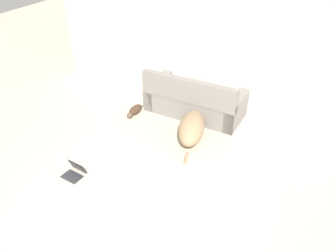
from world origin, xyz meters
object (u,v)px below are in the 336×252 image
object	(u,v)px
dog	(192,126)
laptop_open	(75,171)
couch	(194,101)
cat	(135,110)

from	to	relation	value
dog	laptop_open	xyz separation A→B (m)	(-1.22, -1.78, -0.12)
couch	cat	xyz separation A→B (m)	(-1.07, -0.51, -0.21)
laptop_open	dog	bearing A→B (deg)	62.71
cat	laptop_open	world-z (taller)	laptop_open
dog	laptop_open	size ratio (longest dim) A/B	4.56
dog	laptop_open	bearing A→B (deg)	130.54
cat	laptop_open	bearing A→B (deg)	2.76
couch	dog	world-z (taller)	couch
dog	cat	size ratio (longest dim) A/B	2.62
couch	dog	distance (m)	0.75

